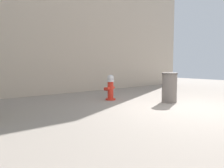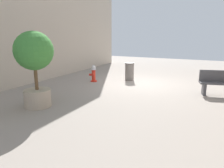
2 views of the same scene
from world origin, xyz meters
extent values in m
plane|color=gray|center=(0.00, 0.00, 0.00)|extent=(23.40, 23.40, 0.00)
cylinder|color=red|center=(2.32, 0.61, 0.03)|extent=(0.32, 0.32, 0.05)
cylinder|color=red|center=(2.32, 0.61, 0.32)|extent=(0.19, 0.19, 0.54)
cylinder|color=silver|center=(2.32, 0.61, 0.62)|extent=(0.24, 0.24, 0.06)
sphere|color=silver|center=(2.32, 0.61, 0.71)|extent=(0.22, 0.22, 0.22)
cylinder|color=red|center=(2.27, 0.74, 0.39)|extent=(0.12, 0.15, 0.08)
cylinder|color=red|center=(2.36, 0.48, 0.39)|extent=(0.12, 0.15, 0.08)
cylinder|color=red|center=(2.46, 0.66, 0.35)|extent=(0.17, 0.15, 0.11)
cylinder|color=slate|center=(0.84, -0.47, 0.43)|extent=(0.44, 0.44, 0.86)
cylinder|color=#5B5551|center=(0.84, -0.47, 0.88)|extent=(0.47, 0.47, 0.04)
camera|label=1|loc=(-3.09, 5.07, 1.13)|focal=35.16mm
camera|label=2|loc=(-3.06, 9.45, 2.27)|focal=33.85mm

